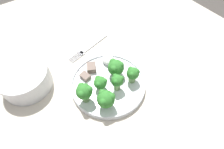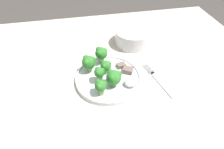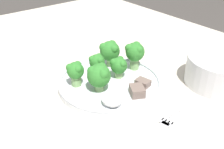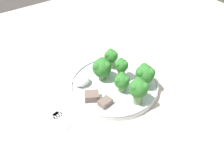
# 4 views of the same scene
# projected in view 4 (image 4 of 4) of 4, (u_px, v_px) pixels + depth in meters

# --- Properties ---
(table) EXTENTS (1.34, 1.11, 0.76)m
(table) POSITION_uv_depth(u_px,v_px,m) (107.00, 99.00, 0.79)
(table) COLOR beige
(table) RESTS_ON ground_plane
(dinner_plate) EXTENTS (0.23, 0.23, 0.02)m
(dinner_plate) POSITION_uv_depth(u_px,v_px,m) (114.00, 85.00, 0.70)
(dinner_plate) COLOR white
(dinner_plate) RESTS_ON table
(fork) EXTENTS (0.06, 0.18, 0.00)m
(fork) POSITION_uv_depth(u_px,v_px,m) (46.00, 106.00, 0.65)
(fork) COLOR silver
(fork) RESTS_ON table
(broccoli_floret_near_rim_left) EXTENTS (0.05, 0.05, 0.07)m
(broccoli_floret_near_rim_left) POSITION_uv_depth(u_px,v_px,m) (139.00, 89.00, 0.62)
(broccoli_floret_near_rim_left) COLOR #7FA866
(broccoli_floret_near_rim_left) RESTS_ON dinner_plate
(broccoli_floret_center_left) EXTENTS (0.05, 0.05, 0.07)m
(broccoli_floret_center_left) POSITION_uv_depth(u_px,v_px,m) (145.00, 74.00, 0.66)
(broccoli_floret_center_left) COLOR #7FA866
(broccoli_floret_center_left) RESTS_ON dinner_plate
(broccoli_floret_back_left) EXTENTS (0.04, 0.04, 0.06)m
(broccoli_floret_back_left) POSITION_uv_depth(u_px,v_px,m) (111.00, 57.00, 0.73)
(broccoli_floret_back_left) COLOR #7FA866
(broccoli_floret_back_left) RESTS_ON dinner_plate
(broccoli_floret_front_left) EXTENTS (0.04, 0.04, 0.06)m
(broccoli_floret_front_left) POSITION_uv_depth(u_px,v_px,m) (121.00, 67.00, 0.69)
(broccoli_floret_front_left) COLOR #7FA866
(broccoli_floret_front_left) RESTS_ON dinner_plate
(broccoli_floret_center_back) EXTENTS (0.05, 0.05, 0.06)m
(broccoli_floret_center_back) POSITION_uv_depth(u_px,v_px,m) (102.00, 67.00, 0.69)
(broccoli_floret_center_back) COLOR #7FA866
(broccoli_floret_center_back) RESTS_ON dinner_plate
(broccoli_floret_mid_cluster) EXTENTS (0.04, 0.04, 0.05)m
(broccoli_floret_mid_cluster) POSITION_uv_depth(u_px,v_px,m) (122.00, 81.00, 0.66)
(broccoli_floret_mid_cluster) COLOR #7FA866
(broccoli_floret_mid_cluster) RESTS_ON dinner_plate
(meat_slice_front_slice) EXTENTS (0.04, 0.03, 0.01)m
(meat_slice_front_slice) POSITION_uv_depth(u_px,v_px,m) (105.00, 102.00, 0.63)
(meat_slice_front_slice) COLOR #756056
(meat_slice_front_slice) RESTS_ON dinner_plate
(meat_slice_middle_slice) EXTENTS (0.04, 0.04, 0.02)m
(meat_slice_middle_slice) POSITION_uv_depth(u_px,v_px,m) (92.00, 96.00, 0.65)
(meat_slice_middle_slice) COLOR #756056
(meat_slice_middle_slice) RESTS_ON dinner_plate
(sauce_dollop) EXTENTS (0.04, 0.04, 0.02)m
(sauce_dollop) POSITION_uv_depth(u_px,v_px,m) (81.00, 81.00, 0.69)
(sauce_dollop) COLOR white
(sauce_dollop) RESTS_ON dinner_plate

